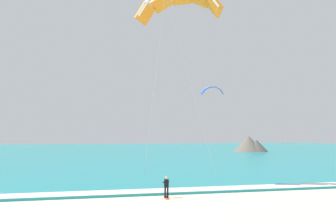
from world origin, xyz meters
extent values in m
cube|color=teal|center=(0.00, 73.11, 0.10)|extent=(200.00, 120.00, 0.20)
cube|color=white|center=(0.00, 14.11, 0.22)|extent=(200.00, 1.95, 0.04)
ellipsoid|color=#E04C38|center=(1.58, 12.12, 0.03)|extent=(0.52, 1.42, 0.05)
cube|color=black|center=(1.58, 12.37, 0.07)|extent=(0.16, 0.07, 0.04)
cube|color=black|center=(1.58, 11.87, 0.07)|extent=(0.16, 0.07, 0.04)
cylinder|color=black|center=(1.48, 12.12, 0.42)|extent=(0.14, 0.14, 0.84)
cylinder|color=black|center=(1.68, 12.11, 0.42)|extent=(0.14, 0.14, 0.84)
cube|color=black|center=(1.58, 12.12, 1.14)|extent=(0.35, 0.22, 0.60)
sphere|color=tan|center=(1.58, 12.12, 1.58)|extent=(0.22, 0.22, 0.22)
cylinder|color=black|center=(1.41, 12.29, 1.19)|extent=(0.12, 0.51, 0.22)
cylinder|color=black|center=(1.77, 12.27, 1.19)|extent=(0.12, 0.51, 0.22)
cylinder|color=black|center=(1.60, 12.50, 1.19)|extent=(0.55, 0.07, 0.04)
cube|color=#3F3F42|center=(1.58, 12.24, 0.92)|extent=(0.12, 0.09, 0.10)
cube|color=orange|center=(6.45, 14.16, 16.68)|extent=(1.21, 1.93, 2.02)
cube|color=orange|center=(2.05, 17.15, 17.82)|extent=(2.36, 1.90, 1.66)
cube|color=orange|center=(0.46, 17.28, 16.68)|extent=(2.15, 1.55, 2.02)
cube|color=white|center=(0.20, 16.79, 17.07)|extent=(1.13, 0.73, 1.57)
cylinder|color=#B2B2B7|center=(4.00, 13.33, 8.94)|extent=(4.92, 1.69, 15.49)
cylinder|color=#B2B2B7|center=(1.01, 14.89, 8.94)|extent=(1.12, 4.81, 15.49)
cube|color=blue|center=(19.11, 57.17, 14.74)|extent=(0.99, 1.07, 1.26)
cube|color=white|center=(19.14, 57.59, 14.91)|extent=(0.79, 0.23, 1.05)
cube|color=blue|center=(20.09, 56.87, 15.59)|extent=(1.23, 1.10, 0.95)
cube|color=white|center=(20.12, 57.29, 15.76)|extent=(1.11, 0.26, 0.68)
cube|color=blue|center=(21.38, 56.69, 15.90)|extent=(1.31, 1.10, 0.42)
cube|color=white|center=(21.41, 57.12, 16.07)|extent=(1.19, 0.27, 0.15)
cube|color=blue|center=(22.69, 56.69, 15.59)|extent=(1.36, 1.09, 0.95)
cube|color=white|center=(22.71, 57.11, 15.76)|extent=(1.12, 0.26, 0.68)
cube|color=blue|center=(23.70, 56.85, 14.74)|extent=(1.12, 1.06, 1.26)
cube|color=white|center=(23.73, 57.27, 14.91)|extent=(0.81, 0.24, 1.05)
cone|color=#665B51|center=(34.61, 65.77, 2.19)|extent=(8.24, 8.24, 4.38)
cone|color=#56514C|center=(36.24, 64.58, 1.69)|extent=(6.33, 6.33, 3.39)
camera|label=1|loc=(-3.19, -12.15, 5.05)|focal=33.32mm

